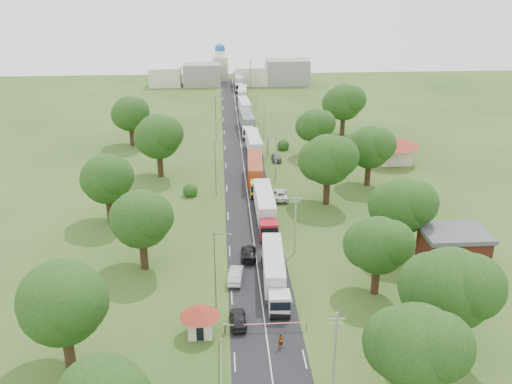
{
  "coord_description": "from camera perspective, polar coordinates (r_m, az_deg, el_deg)",
  "views": [
    {
      "loc": [
        -4.48,
        -77.39,
        38.1
      ],
      "look_at": [
        1.07,
        8.57,
        3.0
      ],
      "focal_mm": 40.0,
      "sensor_mm": 36.0,
      "label": 1
    }
  ],
  "objects": [
    {
      "name": "house_cream",
      "position": [
        117.94,
        13.52,
        4.55
      ],
      "size": [
        10.08,
        10.08,
        5.8
      ],
      "color": "beige",
      "rests_on": "ground"
    },
    {
      "name": "lamp_1",
      "position": [
        97.96,
        -3.99,
        2.71
      ],
      "size": [
        2.03,
        0.22,
        10.0
      ],
      "color": "slate",
      "rests_on": "ground"
    },
    {
      "name": "truck_7",
      "position": [
        185.07,
        -1.75,
        10.97
      ],
      "size": [
        3.05,
        14.94,
        4.13
      ],
      "color": "silver",
      "rests_on": "ground"
    },
    {
      "name": "tree_12",
      "position": [
        107.55,
        -9.74,
        5.51
      ],
      "size": [
        9.6,
        9.6,
        12.05
      ],
      "color": "#382616",
      "rests_on": "ground"
    },
    {
      "name": "tree_0",
      "position": [
        52.8,
        15.76,
        -14.59
      ],
      "size": [
        8.8,
        8.8,
        11.07
      ],
      "color": "#382616",
      "rests_on": "ground"
    },
    {
      "name": "lamp_2",
      "position": [
        131.49,
        -3.99,
        7.78
      ],
      "size": [
        2.03,
        0.22,
        10.0
      ],
      "color": "slate",
      "rests_on": "ground"
    },
    {
      "name": "pedestrian_booth",
      "position": [
        65.12,
        -4.93,
        -12.89
      ],
      "size": [
        0.93,
        0.96,
        1.55
      ],
      "primitive_type": "imported",
      "rotation": [
        0.0,
        0.0,
        -0.89
      ],
      "color": "gray",
      "rests_on": "ground"
    },
    {
      "name": "info_sign",
      "position": [
        118.14,
        1.18,
        4.88
      ],
      "size": [
        0.12,
        3.1,
        4.1
      ],
      "color": "slate",
      "rests_on": "ground"
    },
    {
      "name": "lamp_0",
      "position": [
        65.99,
        -4.0,
        -7.45
      ],
      "size": [
        2.03,
        0.22,
        10.0
      ],
      "color": "slate",
      "rests_on": "ground"
    },
    {
      "name": "tree_3",
      "position": [
        79.93,
        14.45,
        -1.3
      ],
      "size": [
        8.8,
        8.8,
        11.07
      ],
      "color": "#382616",
      "rests_on": "ground"
    },
    {
      "name": "car_lane_rear",
      "position": [
        78.84,
        -0.73,
        -6.12
      ],
      "size": [
        2.29,
        5.15,
        1.47
      ],
      "primitive_type": "imported",
      "rotation": [
        0.0,
        0.0,
        3.09
      ],
      "color": "black",
      "rests_on": "ground"
    },
    {
      "name": "tree_5",
      "position": [
        103.84,
        11.28,
        4.43
      ],
      "size": [
        8.8,
        8.8,
        11.07
      ],
      "color": "#382616",
      "rests_on": "ground"
    },
    {
      "name": "truck_4",
      "position": [
        136.88,
        -0.91,
        6.99
      ],
      "size": [
        3.29,
        15.43,
        4.26
      ],
      "color": "silver",
      "rests_on": "ground"
    },
    {
      "name": "pole_1",
      "position": [
        78.56,
        3.97,
        -3.06
      ],
      "size": [
        1.6,
        0.24,
        9.0
      ],
      "color": "gray",
      "rests_on": "ground"
    },
    {
      "name": "tree_10",
      "position": [
        75.01,
        -11.44,
        -2.61
      ],
      "size": [
        8.8,
        8.8,
        11.07
      ],
      "color": "#382616",
      "rests_on": "ground"
    },
    {
      "name": "pole_4",
      "position": [
        158.28,
        0.01,
        9.98
      ],
      "size": [
        1.6,
        0.24,
        9.0
      ],
      "color": "gray",
      "rests_on": "ground"
    },
    {
      "name": "truck_2",
      "position": [
        104.05,
        -0.07,
        2.04
      ],
      "size": [
        3.24,
        15.67,
        4.33
      ],
      "color": "gold",
      "rests_on": "ground"
    },
    {
      "name": "ground",
      "position": [
        86.38,
        -0.34,
        -4.0
      ],
      "size": [
        260.0,
        260.0,
        0.0
      ],
      "primitive_type": "plane",
      "color": "#2A4617",
      "rests_on": "ground"
    },
    {
      "name": "house_brick",
      "position": [
        80.39,
        19.11,
        -5.33
      ],
      "size": [
        8.6,
        6.6,
        5.2
      ],
      "color": "maroon",
      "rests_on": "ground"
    },
    {
      "name": "tree_6",
      "position": [
        118.47,
        5.94,
        6.63
      ],
      "size": [
        8.0,
        8.0,
        10.1
      ],
      "color": "#382616",
      "rests_on": "ground"
    },
    {
      "name": "truck_0",
      "position": [
        71.74,
        1.82,
        -7.92
      ],
      "size": [
        3.04,
        14.65,
        4.05
      ],
      "color": "silver",
      "rests_on": "ground"
    },
    {
      "name": "pole_5",
      "position": [
        185.7,
        -0.56,
        11.8
      ],
      "size": [
        1.6,
        0.24,
        9.0
      ],
      "color": "gray",
      "rests_on": "ground"
    },
    {
      "name": "pedestrian_near",
      "position": [
        62.15,
        2.5,
        -14.72
      ],
      "size": [
        0.66,
        0.51,
        1.62
      ],
      "primitive_type": "imported",
      "rotation": [
        0.0,
        0.0,
        0.23
      ],
      "color": "gray",
      "rests_on": "ground"
    },
    {
      "name": "pole_2",
      "position": [
        104.39,
        1.99,
        3.49
      ],
      "size": [
        1.6,
        0.24,
        9.0
      ],
      "color": "gray",
      "rests_on": "ground"
    },
    {
      "name": "tree_2",
      "position": [
        69.84,
        12.11,
        -5.18
      ],
      "size": [
        8.0,
        8.0,
        10.1
      ],
      "color": "#382616",
      "rests_on": "ground"
    },
    {
      "name": "truck_5",
      "position": [
        151.07,
        -1.13,
        8.38
      ],
      "size": [
        3.07,
        14.36,
        3.97
      ],
      "color": "maroon",
      "rests_on": "ground"
    },
    {
      "name": "guard_booth",
      "position": [
        63.59,
        -5.63,
        -12.36
      ],
      "size": [
        4.4,
        4.4,
        3.45
      ],
      "color": "beige",
      "rests_on": "ground"
    },
    {
      "name": "car_verge_near",
      "position": [
        98.03,
        2.43,
        -0.23
      ],
      "size": [
        2.76,
        5.72,
        1.57
      ],
      "primitive_type": "imported",
      "rotation": [
        0.0,
        0.0,
        3.11
      ],
      "color": "silver",
      "rests_on": "ground"
    },
    {
      "name": "boom_barrier",
      "position": [
        64.34,
        -0.24,
        -13.16
      ],
      "size": [
        9.22,
        0.35,
        1.18
      ],
      "color": "slate",
      "rests_on": "ground"
    },
    {
      "name": "pole_3",
      "position": [
        131.12,
        0.8,
        7.4
      ],
      "size": [
        1.6,
        0.24,
        9.0
      ],
      "color": "gray",
      "rests_on": "ground"
    },
    {
      "name": "car_verge_far",
      "position": [
        116.87,
        2.06,
        3.53
      ],
      "size": [
        1.9,
        4.55,
        1.54
      ],
      "primitive_type": "imported",
      "rotation": [
        0.0,
        0.0,
        3.16
      ],
      "color": "slate",
      "rests_on": "ground"
    },
    {
      "name": "car_lane_front",
      "position": [
        65.58,
        -1.79,
        -12.55
      ],
      "size": [
        1.96,
        4.5,
        1.51
      ],
      "primitive_type": "imported",
      "rotation": [
        0.0,
        0.0,
        3.18
      ],
      "color": "black",
      "rests_on": "ground"
    },
    {
      "name": "truck_1",
      "position": [
        88.92,
        0.91,
        -1.57
      ],
      "size": [
        2.74,
        15.69,
        4.35
      ],
      "color": "#A5121F",
      "rests_on": "ground"
    },
    {
      "name": "truck_3",
      "position": [
        118.94,
        -0.21,
        4.62
      ],
      "size": [
        2.97,
        15.2,
        4.21
      ],
      "color": "#185090",
      "rests_on": "ground"
    },
    {
      "name": "tree_13",
      "position": [
        127.88,
        -12.48,
        7.67
      ],
      "size": [
        8.8,
        8.8,
        11.07
      ],
      "color": "#382616",
      "rests_on": "ground"
    },
    {
      "name": "tree_9",
      "position": [
        58.47,
        -18.83,
        -10.32
      ],
      "size": [
        9.6,
        9.6,
        12.05
      ],
      "color": "#382616",
      "rests_on": "ground"
    },
    {
      "name": "tree_1",
      "position": [
        60.68,
        18.85,
        -9.06
      ],
      "size": [
        9.6,
        9.6,
        12.05
      ],
      "color": "#382616",
      "rests_on": "ground"
    },
    {
      "name": "car_lane_mid",
      "position": [
        73.61,
        -2.05,
        -8.29
      ],
      "size": [
        2.28,
        5.02,
        1.6
      ],
      "primitive_type": "imported",
      "rotation": [
        0.0,
        0.0,
        3.02
      ],
      "color": "#AFB2B8",
      "rests_on": "ground"
    },
    {
      "name": "tree_11",
      "position": [
        89.86,
        -14.71,
        1.32
      ],
      "size": [
        8.8,
        8.8,
        11.07
      ],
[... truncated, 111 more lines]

